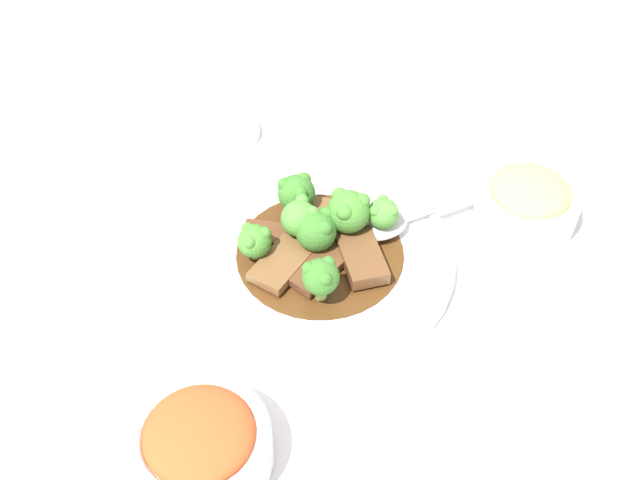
{
  "coord_description": "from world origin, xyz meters",
  "views": [
    {
      "loc": [
        -0.39,
        -0.32,
        0.58
      ],
      "look_at": [
        0.0,
        0.0,
        0.03
      ],
      "focal_mm": 42.0,
      "sensor_mm": 36.0,
      "label": 1
    }
  ],
  "objects_px": {
    "broccoli_floret_4": "(302,216)",
    "sauce_dish": "(230,131)",
    "beef_strip_1": "(361,257)",
    "broccoli_floret_6": "(296,193)",
    "beef_strip_4": "(281,264)",
    "main_plate": "(320,256)",
    "broccoli_floret_0": "(319,228)",
    "beef_strip_3": "(274,235)",
    "serving_spoon": "(399,219)",
    "broccoli_floret_2": "(348,211)",
    "side_bowl_appetizer": "(528,201)",
    "side_bowl_kimchi": "(201,443)",
    "broccoli_floret_1": "(383,213)",
    "broccoli_floret_5": "(255,241)",
    "broccoli_floret_3": "(321,276)",
    "beef_strip_2": "(320,268)",
    "beef_strip_0": "(328,215)"
  },
  "relations": [
    {
      "from": "beef_strip_1",
      "to": "side_bowl_kimchi",
      "type": "xyz_separation_m",
      "value": [
        -0.24,
        -0.02,
        0.0
      ]
    },
    {
      "from": "broccoli_floret_0",
      "to": "broccoli_floret_2",
      "type": "bearing_deg",
      "value": -22.63
    },
    {
      "from": "beef_strip_1",
      "to": "sauce_dish",
      "type": "bearing_deg",
      "value": 73.64
    },
    {
      "from": "main_plate",
      "to": "side_bowl_appetizer",
      "type": "relative_size",
      "value": 2.54
    },
    {
      "from": "main_plate",
      "to": "serving_spoon",
      "type": "height_order",
      "value": "serving_spoon"
    },
    {
      "from": "main_plate",
      "to": "broccoli_floret_2",
      "type": "distance_m",
      "value": 0.06
    },
    {
      "from": "beef_strip_3",
      "to": "broccoli_floret_1",
      "type": "height_order",
      "value": "broccoli_floret_1"
    },
    {
      "from": "beef_strip_3",
      "to": "beef_strip_4",
      "type": "xyz_separation_m",
      "value": [
        -0.02,
        -0.03,
        0.0
      ]
    },
    {
      "from": "broccoli_floret_1",
      "to": "broccoli_floret_2",
      "type": "distance_m",
      "value": 0.04
    },
    {
      "from": "broccoli_floret_0",
      "to": "broccoli_floret_6",
      "type": "bearing_deg",
      "value": 64.39
    },
    {
      "from": "beef_strip_1",
      "to": "beef_strip_4",
      "type": "distance_m",
      "value": 0.08
    },
    {
      "from": "beef_strip_2",
      "to": "broccoli_floret_0",
      "type": "relative_size",
      "value": 1.51
    },
    {
      "from": "beef_strip_1",
      "to": "broccoli_floret_6",
      "type": "relative_size",
      "value": 1.68
    },
    {
      "from": "main_plate",
      "to": "broccoli_floret_5",
      "type": "distance_m",
      "value": 0.07
    },
    {
      "from": "broccoli_floret_4",
      "to": "beef_strip_2",
      "type": "bearing_deg",
      "value": -120.44
    },
    {
      "from": "main_plate",
      "to": "beef_strip_4",
      "type": "height_order",
      "value": "beef_strip_4"
    },
    {
      "from": "broccoli_floret_3",
      "to": "broccoli_floret_6",
      "type": "relative_size",
      "value": 1.01
    },
    {
      "from": "broccoli_floret_5",
      "to": "side_bowl_kimchi",
      "type": "distance_m",
      "value": 0.21
    },
    {
      "from": "beef_strip_3",
      "to": "broccoli_floret_4",
      "type": "distance_m",
      "value": 0.04
    },
    {
      "from": "main_plate",
      "to": "broccoli_floret_2",
      "type": "xyz_separation_m",
      "value": [
        0.03,
        -0.01,
        0.04
      ]
    },
    {
      "from": "beef_strip_0",
      "to": "side_bowl_appetizer",
      "type": "xyz_separation_m",
      "value": [
        0.15,
        -0.15,
        0.0
      ]
    },
    {
      "from": "main_plate",
      "to": "beef_strip_4",
      "type": "xyz_separation_m",
      "value": [
        -0.04,
        0.01,
        0.01
      ]
    },
    {
      "from": "main_plate",
      "to": "broccoli_floret_0",
      "type": "bearing_deg",
      "value": 52.61
    },
    {
      "from": "beef_strip_4",
      "to": "broccoli_floret_1",
      "type": "xyz_separation_m",
      "value": [
        0.1,
        -0.05,
        0.02
      ]
    },
    {
      "from": "broccoli_floret_3",
      "to": "broccoli_floret_0",
      "type": "bearing_deg",
      "value": 41.37
    },
    {
      "from": "broccoli_floret_1",
      "to": "broccoli_floret_0",
      "type": "bearing_deg",
      "value": 146.2
    },
    {
      "from": "main_plate",
      "to": "broccoli_floret_6",
      "type": "height_order",
      "value": "broccoli_floret_6"
    },
    {
      "from": "serving_spoon",
      "to": "broccoli_floret_5",
      "type": "bearing_deg",
      "value": 146.45
    },
    {
      "from": "main_plate",
      "to": "broccoli_floret_1",
      "type": "bearing_deg",
      "value": -28.42
    },
    {
      "from": "broccoli_floret_5",
      "to": "serving_spoon",
      "type": "bearing_deg",
      "value": -33.55
    },
    {
      "from": "beef_strip_4",
      "to": "broccoli_floret_1",
      "type": "bearing_deg",
      "value": -24.92
    },
    {
      "from": "beef_strip_1",
      "to": "sauce_dish",
      "type": "distance_m",
      "value": 0.27
    },
    {
      "from": "main_plate",
      "to": "sauce_dish",
      "type": "relative_size",
      "value": 3.77
    },
    {
      "from": "broccoli_floret_4",
      "to": "sauce_dish",
      "type": "height_order",
      "value": "broccoli_floret_4"
    },
    {
      "from": "broccoli_floret_1",
      "to": "broccoli_floret_3",
      "type": "xyz_separation_m",
      "value": [
        -0.11,
        -0.01,
        0.0
      ]
    },
    {
      "from": "beef_strip_0",
      "to": "beef_strip_3",
      "type": "height_order",
      "value": "beef_strip_0"
    },
    {
      "from": "beef_strip_2",
      "to": "broccoli_floret_6",
      "type": "relative_size",
      "value": 1.47
    },
    {
      "from": "broccoli_floret_0",
      "to": "broccoli_floret_5",
      "type": "relative_size",
      "value": 1.18
    },
    {
      "from": "broccoli_floret_6",
      "to": "side_bowl_appetizer",
      "type": "relative_size",
      "value": 0.43
    },
    {
      "from": "beef_strip_1",
      "to": "broccoli_floret_4",
      "type": "distance_m",
      "value": 0.07
    },
    {
      "from": "beef_strip_2",
      "to": "beef_strip_3",
      "type": "xyz_separation_m",
      "value": [
        0.0,
        0.06,
        0.0
      ]
    },
    {
      "from": "broccoli_floret_4",
      "to": "beef_strip_4",
      "type": "bearing_deg",
      "value": -165.41
    },
    {
      "from": "broccoli_floret_4",
      "to": "serving_spoon",
      "type": "bearing_deg",
      "value": -40.91
    },
    {
      "from": "beef_strip_1",
      "to": "serving_spoon",
      "type": "bearing_deg",
      "value": 1.77
    },
    {
      "from": "broccoli_floret_4",
      "to": "side_bowl_appetizer",
      "type": "distance_m",
      "value": 0.24
    },
    {
      "from": "beef_strip_0",
      "to": "broccoli_floret_0",
      "type": "bearing_deg",
      "value": -153.96
    },
    {
      "from": "beef_strip_3",
      "to": "sauce_dish",
      "type": "distance_m",
      "value": 0.2
    },
    {
      "from": "beef_strip_3",
      "to": "broccoli_floret_5",
      "type": "distance_m",
      "value": 0.03
    },
    {
      "from": "broccoli_floret_1",
      "to": "broccoli_floret_6",
      "type": "bearing_deg",
      "value": 110.73
    },
    {
      "from": "broccoli_floret_4",
      "to": "broccoli_floret_1",
      "type": "bearing_deg",
      "value": -46.86
    }
  ]
}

